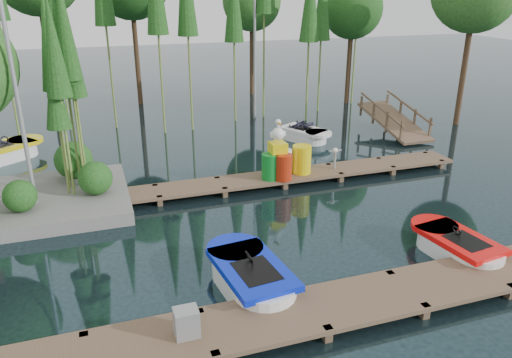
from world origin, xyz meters
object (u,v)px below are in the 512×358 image
object	(u,v)px
boat_yellow_far	(4,152)
yellow_barrel	(302,159)
boat_red	(457,247)
utility_cabinet	(187,322)
boat_blue	(251,278)
drum_cluster	(279,161)

from	to	relation	value
boat_yellow_far	yellow_barrel	bearing A→B (deg)	-45.68
boat_red	yellow_barrel	world-z (taller)	yellow_barrel
boat_red	boat_yellow_far	distance (m)	16.13
boat_yellow_far	utility_cabinet	distance (m)	13.38
boat_blue	boat_red	world-z (taller)	boat_blue
boat_yellow_far	boat_blue	bearing A→B (deg)	-76.95
boat_yellow_far	yellow_barrel	distance (m)	11.28
boat_blue	boat_red	bearing A→B (deg)	-9.14
boat_blue	yellow_barrel	world-z (taller)	yellow_barrel
boat_yellow_far	utility_cabinet	xyz separation A→B (m)	(4.47, -12.61, 0.26)
boat_blue	drum_cluster	size ratio (longest dim) A/B	1.55
boat_blue	boat_red	xyz separation A→B (m)	(5.20, -0.28, -0.03)
boat_red	utility_cabinet	xyz separation A→B (m)	(-6.89, -1.16, 0.32)
utility_cabinet	boat_yellow_far	bearing A→B (deg)	109.50
drum_cluster	boat_blue	bearing A→B (deg)	-116.83
boat_red	utility_cabinet	bearing A→B (deg)	-178.07
boat_red	yellow_barrel	bearing A→B (deg)	97.53
boat_yellow_far	drum_cluster	bearing A→B (deg)	-48.77
utility_cabinet	drum_cluster	world-z (taller)	drum_cluster
boat_yellow_far	drum_cluster	distance (m)	10.61
boat_blue	drum_cluster	bearing A→B (deg)	57.13
boat_yellow_far	drum_cluster	xyz separation A→B (m)	(8.89, -5.76, 0.56)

